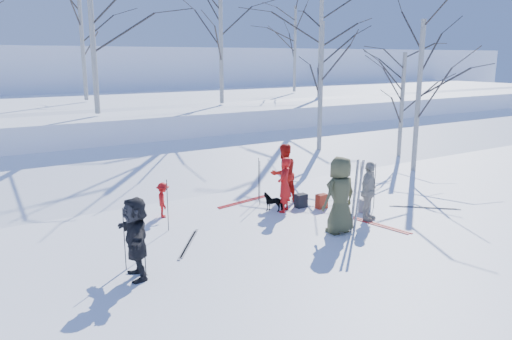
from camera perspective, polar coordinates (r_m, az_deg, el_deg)
ground at (r=12.88m, az=3.62°, el=-6.90°), size 120.00×120.00×0.00m
snow_ramp at (r=18.72m, az=-9.11°, el=-0.29°), size 70.00×9.49×4.12m
snow_plateau at (r=27.91m, az=-17.48°, el=5.35°), size 70.00×18.00×2.20m
far_hill at (r=48.36m, az=-24.30°, el=8.92°), size 90.00×30.00×6.00m
skier_olive_center at (r=12.59m, az=9.58°, el=-2.86°), size 0.97×0.65×1.96m
skier_red_north at (r=14.19m, az=3.25°, el=-1.70°), size 0.69×0.65×1.58m
skier_redor_behind at (r=15.04m, az=3.17°, el=-0.41°), size 0.91×0.73×1.81m
skier_red_seated at (r=13.99m, az=-10.56°, el=-3.38°), size 0.54×0.72×0.98m
skier_cream_east at (r=13.75m, az=12.73°, el=-2.39°), size 1.03×0.76×1.62m
skier_grey_west at (r=10.24m, az=-13.58°, el=-7.55°), size 0.74×1.62×1.68m
dog at (r=14.41m, az=2.02°, el=-3.64°), size 0.62×0.65×0.52m
upright_ski_left at (r=12.65m, az=11.19°, el=-2.98°), size 0.09×0.16×1.90m
upright_ski_right at (r=12.67m, az=11.65°, el=-2.98°), size 0.09×0.23×1.89m
ski_pair_a at (r=15.51m, az=18.73°, el=-4.10°), size 2.09×2.10×0.02m
ski_pair_b at (r=12.06m, az=-7.72°, el=-8.34°), size 2.02×2.09×0.02m
ski_pair_c at (r=13.63m, az=13.80°, el=-6.10°), size 0.85×1.97×0.02m
ski_pair_d at (r=15.28m, az=-1.55°, el=-3.66°), size 0.91×1.97×0.02m
ski_pole_a at (r=12.84m, az=-10.07°, el=-4.00°), size 0.02×0.02×1.34m
ski_pole_b at (r=15.31m, az=0.30°, el=-1.05°), size 0.02×0.02×1.34m
ski_pole_c at (r=15.04m, az=11.80°, el=-1.58°), size 0.02×0.02×1.34m
ski_pole_d at (r=10.73m, az=-14.81°, el=-7.64°), size 0.02×0.02×1.34m
ski_pole_e at (r=14.90m, az=13.41°, el=-1.80°), size 0.02×0.02×1.34m
ski_pole_f at (r=10.39m, az=-12.65°, el=-8.19°), size 0.02×0.02×1.34m
ski_pole_g at (r=14.84m, az=0.44°, el=-1.50°), size 0.02×0.02×1.34m
ski_pole_h at (r=11.16m, az=-13.19°, el=-6.75°), size 0.02×0.02×1.34m
backpack_red at (r=14.75m, az=7.51°, el=-3.56°), size 0.32×0.22×0.42m
backpack_grey at (r=14.60m, az=12.32°, el=-4.00°), size 0.30×0.20×0.38m
backpack_dark at (r=14.78m, az=5.15°, el=-3.50°), size 0.34×0.24×0.40m
birch_plateau_b at (r=20.28m, az=-18.27°, el=15.46°), size 5.21×5.21×6.59m
birch_plateau_c at (r=23.75m, az=-4.02°, el=14.38°), size 4.52×4.52×5.60m
birch_plateau_f at (r=26.90m, az=-19.27°, el=14.01°), size 4.84×4.84×6.05m
birch_plateau_g at (r=31.91m, az=4.47°, el=13.59°), size 4.23×4.23×5.19m
birch_plateau_h at (r=27.58m, az=7.47°, el=16.68°), size 6.27×6.27×8.10m
birch_edge_b at (r=20.05m, az=18.06°, el=7.93°), size 4.59×4.59×5.70m
birch_edge_c at (r=22.06m, az=16.31°, el=6.90°), size 3.77×3.77×4.53m
birch_edge_e at (r=20.62m, az=7.37°, el=8.58°), size 4.60×4.60×5.71m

